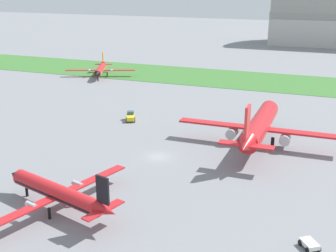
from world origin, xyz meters
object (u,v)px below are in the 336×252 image
Objects in this scene: airplane_midfield_jet at (259,126)px; baggage_cart_midfield at (310,244)px; airplane_taxiing_turboprop at (100,69)px; airplane_foreground_turboprop at (58,193)px; pushback_tug_near_gate at (131,117)px.

airplane_midfield_jet is 10.80× the size of baggage_cart_midfield.
airplane_foreground_turboprop is at bearing 3.85° from airplane_taxiing_turboprop.
airplane_foreground_turboprop reaches higher than pushback_tug_near_gate.
airplane_foreground_turboprop is at bearing 149.31° from airplane_midfield_jet.
baggage_cart_midfield is at bearing -158.53° from pushback_tug_near_gate.
airplane_taxiing_turboprop is 7.44× the size of baggage_cart_midfield.
airplane_taxiing_turboprop is 51.12m from pushback_tug_near_gate.
airplane_foreground_turboprop is 33.60m from baggage_cart_midfield.
baggage_cart_midfield is (12.18, -33.19, -3.50)m from airplane_midfield_jet.
pushback_tug_near_gate is at bearing 11.61° from baggage_cart_midfield.
airplane_midfield_jet is 35.53m from baggage_cart_midfield.
pushback_tug_near_gate is at bearing 78.61° from airplane_midfield_jet.
baggage_cart_midfield is at bearing 20.67° from airplane_taxiing_turboprop.
baggage_cart_midfield is at bearing -158.83° from airplane_foreground_turboprop.
baggage_cart_midfield is at bearing -160.04° from airplane_midfield_jet.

